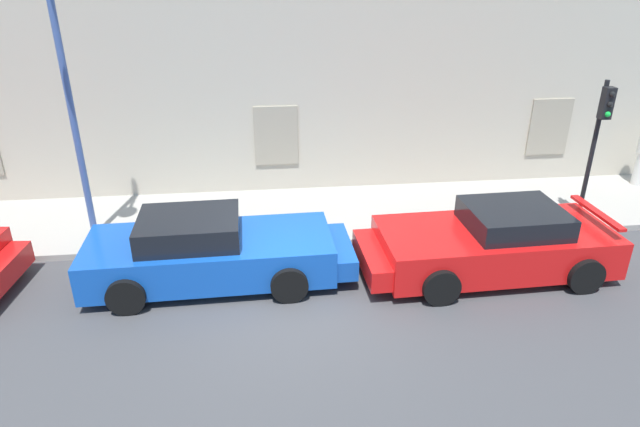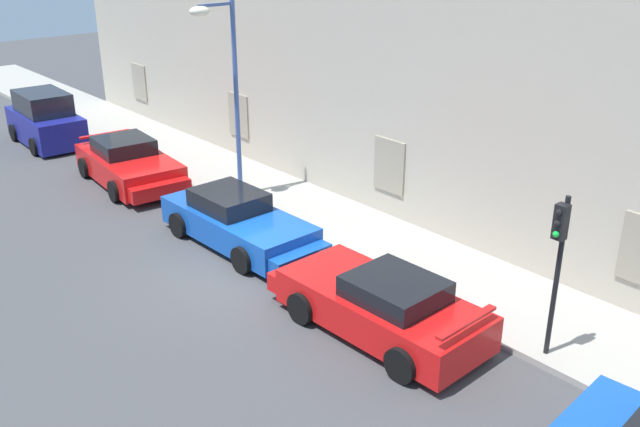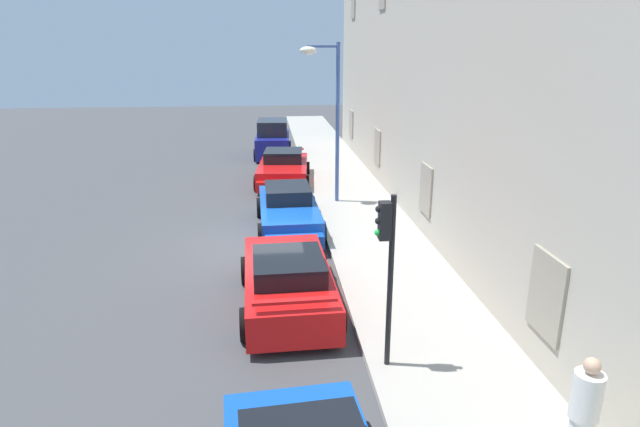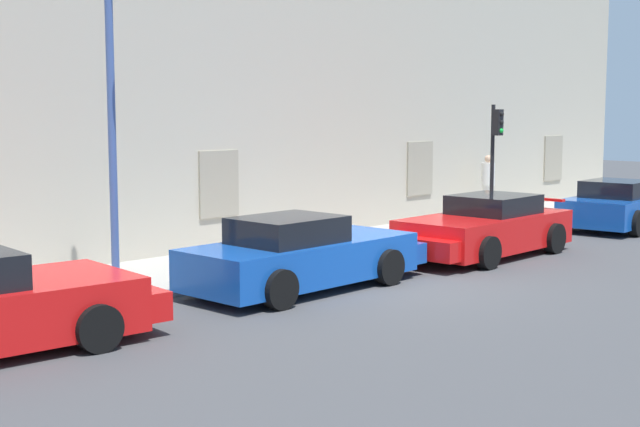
% 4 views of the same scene
% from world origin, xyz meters
% --- Properties ---
extents(ground_plane, '(80.00, 80.00, 0.00)m').
position_xyz_m(ground_plane, '(0.00, 0.00, 0.00)').
color(ground_plane, '#444447').
extents(sidewalk, '(60.00, 3.07, 0.14)m').
position_xyz_m(sidewalk, '(0.00, 3.56, 0.07)').
color(sidewalk, '#A8A399').
rests_on(sidewalk, ground).
extents(building_facade, '(36.11, 3.72, 13.71)m').
position_xyz_m(building_facade, '(-0.00, 6.70, 6.88)').
color(building_facade, '#BCB29E').
rests_on(building_facade, ground).
extents(sportscar_red_lead, '(4.91, 2.56, 1.41)m').
position_xyz_m(sportscar_red_lead, '(-7.42, 0.98, 0.61)').
color(sportscar_red_lead, red).
rests_on(sportscar_red_lead, ground).
extents(sportscar_yellow_flank, '(5.03, 2.13, 1.37)m').
position_xyz_m(sportscar_yellow_flank, '(-1.27, 0.95, 0.61)').
color(sportscar_yellow_flank, '#144CB2').
rests_on(sportscar_yellow_flank, ground).
extents(sportscar_white_middle, '(4.91, 2.25, 1.35)m').
position_xyz_m(sportscar_white_middle, '(3.87, 0.67, 0.61)').
color(sportscar_white_middle, red).
rests_on(sportscar_white_middle, ground).
extents(hatchback_parked, '(3.99, 2.07, 1.99)m').
position_xyz_m(hatchback_parked, '(-13.59, 0.64, 0.90)').
color(hatchback_parked, navy).
rests_on(hatchback_parked, ground).
extents(traffic_light, '(0.22, 0.36, 3.24)m').
position_xyz_m(traffic_light, '(6.80, 2.30, 2.36)').
color(traffic_light, black).
rests_on(traffic_light, sidewalk).
extents(street_lamp, '(0.44, 1.42, 5.75)m').
position_xyz_m(street_lamp, '(-4.10, 2.47, 4.11)').
color(street_lamp, '#3F5999').
rests_on(street_lamp, sidewalk).
extents(pedestrian_admiring, '(0.39, 0.39, 1.77)m').
position_xyz_m(pedestrian_admiring, '(9.61, 4.39, 1.04)').
color(pedestrian_admiring, silver).
rests_on(pedestrian_admiring, sidewalk).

